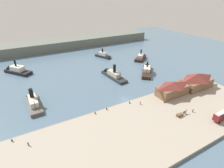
{
  "coord_description": "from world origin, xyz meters",
  "views": [
    {
      "loc": [
        -42.49,
        -62.75,
        47.6
      ],
      "look_at": [
        0.79,
        14.57,
        2.0
      ],
      "focal_mm": 28.34,
      "sensor_mm": 36.0,
      "label": 1
    }
  ],
  "objects_px": {
    "ferry_mid_harbor": "(33,101)",
    "ferry_near_quay": "(141,57)",
    "mooring_post_east": "(12,140)",
    "horse_cart": "(182,114)",
    "ferry_shed_customs_shed": "(197,80)",
    "pedestrian_near_cart": "(28,144)",
    "street_tram": "(224,114)",
    "pedestrian_near_west_shed": "(140,103)",
    "ferry_moored_west": "(16,70)",
    "mooring_post_west": "(130,102)",
    "mooring_post_center_west": "(95,113)",
    "ferry_departing_north": "(111,74)",
    "mooring_post_center_east": "(107,109)",
    "pedestrian_walking_west": "(193,111)",
    "ferry_approaching_east": "(147,70)",
    "ferry_approaching_west": "(104,56)",
    "ferry_shed_west_terminal": "(172,89)"
  },
  "relations": [
    {
      "from": "mooring_post_west",
      "to": "street_tram",
      "type": "bearing_deg",
      "value": -46.74
    },
    {
      "from": "ferry_shed_west_terminal",
      "to": "mooring_post_west",
      "type": "xyz_separation_m",
      "value": [
        -23.34,
        3.89,
        -3.08
      ]
    },
    {
      "from": "street_tram",
      "to": "ferry_mid_harbor",
      "type": "distance_m",
      "value": 84.79
    },
    {
      "from": "mooring_post_west",
      "to": "horse_cart",
      "type": "bearing_deg",
      "value": -52.78
    },
    {
      "from": "mooring_post_center_west",
      "to": "ferry_near_quay",
      "type": "distance_m",
      "value": 81.54
    },
    {
      "from": "ferry_shed_west_terminal",
      "to": "ferry_moored_west",
      "type": "height_order",
      "value": "ferry_moored_west"
    },
    {
      "from": "ferry_near_quay",
      "to": "ferry_approaching_east",
      "type": "height_order",
      "value": "ferry_near_quay"
    },
    {
      "from": "ferry_approaching_east",
      "to": "pedestrian_near_cart",
      "type": "bearing_deg",
      "value": -157.34
    },
    {
      "from": "pedestrian_near_cart",
      "to": "mooring_post_center_east",
      "type": "xyz_separation_m",
      "value": [
        33.07,
        5.46,
        -0.28
      ]
    },
    {
      "from": "street_tram",
      "to": "pedestrian_walking_west",
      "type": "xyz_separation_m",
      "value": [
        -6.59,
        9.23,
        -1.66
      ]
    },
    {
      "from": "pedestrian_walking_west",
      "to": "ferry_near_quay",
      "type": "xyz_separation_m",
      "value": [
        25.99,
        70.41,
        -0.56
      ]
    },
    {
      "from": "ferry_departing_north",
      "to": "mooring_post_west",
      "type": "bearing_deg",
      "value": -104.62
    },
    {
      "from": "horse_cart",
      "to": "ferry_near_quay",
      "type": "bearing_deg",
      "value": 65.21
    },
    {
      "from": "street_tram",
      "to": "mooring_post_center_east",
      "type": "height_order",
      "value": "street_tram"
    },
    {
      "from": "ferry_shed_customs_shed",
      "to": "ferry_departing_north",
      "type": "xyz_separation_m",
      "value": [
        -32.3,
        37.62,
        -3.94
      ]
    },
    {
      "from": "ferry_shed_customs_shed",
      "to": "pedestrian_near_cart",
      "type": "relative_size",
      "value": 11.06
    },
    {
      "from": "pedestrian_near_west_shed",
      "to": "ferry_approaching_west",
      "type": "relative_size",
      "value": 0.1
    },
    {
      "from": "pedestrian_near_west_shed",
      "to": "mooring_post_west",
      "type": "distance_m",
      "value": 4.97
    },
    {
      "from": "pedestrian_near_cart",
      "to": "ferry_near_quay",
      "type": "bearing_deg",
      "value": 31.51
    },
    {
      "from": "pedestrian_near_west_shed",
      "to": "ferry_mid_harbor",
      "type": "distance_m",
      "value": 51.33
    },
    {
      "from": "ferry_shed_customs_shed",
      "to": "ferry_mid_harbor",
      "type": "xyz_separation_m",
      "value": [
        -80.67,
        28.34,
        -3.82
      ]
    },
    {
      "from": "ferry_departing_north",
      "to": "ferry_approaching_east",
      "type": "distance_m",
      "value": 25.07
    },
    {
      "from": "ferry_shed_customs_shed",
      "to": "street_tram",
      "type": "distance_m",
      "value": 28.13
    },
    {
      "from": "horse_cart",
      "to": "pedestrian_near_west_shed",
      "type": "height_order",
      "value": "horse_cart"
    },
    {
      "from": "pedestrian_walking_west",
      "to": "mooring_post_center_east",
      "type": "bearing_deg",
      "value": 148.09
    },
    {
      "from": "street_tram",
      "to": "pedestrian_near_west_shed",
      "type": "xyz_separation_m",
      "value": [
        -22.96,
        25.39,
        -1.69
      ]
    },
    {
      "from": "horse_cart",
      "to": "ferry_approaching_east",
      "type": "xyz_separation_m",
      "value": [
        19.11,
        46.37,
        -0.65
      ]
    },
    {
      "from": "ferry_moored_west",
      "to": "ferry_approaching_east",
      "type": "distance_m",
      "value": 88.31
    },
    {
      "from": "mooring_post_east",
      "to": "ferry_near_quay",
      "type": "distance_m",
      "value": 108.68
    },
    {
      "from": "mooring_post_east",
      "to": "mooring_post_center_west",
      "type": "xyz_separation_m",
      "value": [
        32.11,
        0.3,
        0.0
      ]
    },
    {
      "from": "mooring_post_west",
      "to": "ferry_mid_harbor",
      "type": "distance_m",
      "value": 46.41
    },
    {
      "from": "pedestrian_near_west_shed",
      "to": "ferry_departing_north",
      "type": "bearing_deg",
      "value": 82.44
    },
    {
      "from": "pedestrian_near_cart",
      "to": "mooring_post_center_west",
      "type": "bearing_deg",
      "value": 10.74
    },
    {
      "from": "pedestrian_walking_west",
      "to": "mooring_post_east",
      "type": "height_order",
      "value": "pedestrian_walking_west"
    },
    {
      "from": "ferry_shed_customs_shed",
      "to": "mooring_post_center_west",
      "type": "bearing_deg",
      "value": 175.41
    },
    {
      "from": "ferry_mid_harbor",
      "to": "ferry_approaching_west",
      "type": "xyz_separation_m",
      "value": [
        61.06,
        44.49,
        0.03
      ]
    },
    {
      "from": "pedestrian_near_west_shed",
      "to": "mooring_post_center_east",
      "type": "bearing_deg",
      "value": 166.3
    },
    {
      "from": "mooring_post_west",
      "to": "ferry_approaching_west",
      "type": "distance_m",
      "value": 71.82
    },
    {
      "from": "ferry_departing_north",
      "to": "ferry_near_quay",
      "type": "bearing_deg",
      "value": 25.37
    },
    {
      "from": "ferry_mid_harbor",
      "to": "ferry_near_quay",
      "type": "bearing_deg",
      "value": 17.5
    },
    {
      "from": "pedestrian_near_cart",
      "to": "ferry_near_quay",
      "type": "distance_m",
      "value": 106.92
    },
    {
      "from": "pedestrian_near_cart",
      "to": "ferry_approaching_west",
      "type": "xyz_separation_m",
      "value": [
        66.32,
        73.3,
        -0.34
      ]
    },
    {
      "from": "pedestrian_near_west_shed",
      "to": "ferry_moored_west",
      "type": "height_order",
      "value": "ferry_moored_west"
    },
    {
      "from": "ferry_shed_west_terminal",
      "to": "horse_cart",
      "type": "distance_m",
      "value": 17.5
    },
    {
      "from": "ferry_near_quay",
      "to": "ferry_shed_customs_shed",
      "type": "bearing_deg",
      "value": -95.38
    },
    {
      "from": "pedestrian_near_cart",
      "to": "mooring_post_east",
      "type": "bearing_deg",
      "value": 134.6
    },
    {
      "from": "pedestrian_near_cart",
      "to": "street_tram",
      "type": "bearing_deg",
      "value": -18.33
    },
    {
      "from": "horse_cart",
      "to": "mooring_post_center_west",
      "type": "relative_size",
      "value": 6.5
    },
    {
      "from": "ferry_shed_west_terminal",
      "to": "mooring_post_east",
      "type": "distance_m",
      "value": 73.27
    },
    {
      "from": "mooring_post_west",
      "to": "mooring_post_center_west",
      "type": "bearing_deg",
      "value": 178.56
    }
  ]
}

